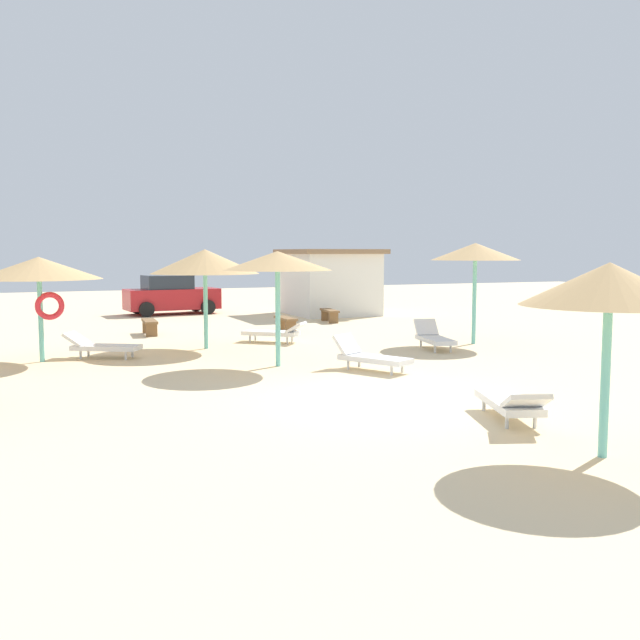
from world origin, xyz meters
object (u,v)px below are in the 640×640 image
Objects in this scene: lounger_3 at (101,346)px; parked_car at (171,295)px; lounger_5 at (511,402)px; parasol_3 at (39,269)px; bench_1 at (150,324)px; bench_2 at (286,321)px; parasol_4 at (278,261)px; beach_cabana at (329,281)px; parasol_2 at (475,252)px; lounger_0 at (275,332)px; parasol_5 at (609,285)px; parasol_0 at (205,262)px; bench_0 at (330,313)px; lounger_4 at (370,357)px; lounger_2 at (434,338)px.

lounger_3 is 0.48× the size of parked_car.
parasol_3 is at bearing 125.97° from lounger_5.
bench_2 is at bearing -10.41° from bench_1.
parasol_4 is 14.18m from beach_cabana.
parasol_2 is 6.41m from lounger_0.
parasol_4 reaches higher than lounger_3.
bench_1 is at bearing 101.58° from parasol_5.
parasol_0 is 1.02× the size of parasol_2.
parasol_4 is 1.06× the size of parasol_5.
parasol_5 reaches higher than bench_0.
parasol_2 is 10.74m from bench_1.
bench_2 is (0.92, 8.23, 0.02)m from lounger_4.
lounger_0 is 2.94m from bench_2.
lounger_2 reaches higher than lounger_0.
parasol_4 is 1.78× the size of bench_0.
lounger_5 reaches higher than bench_1.
beach_cabana reaches higher than bench_0.
beach_cabana is (5.23, 21.06, -0.84)m from parasol_5.
lounger_5 is at bearing -121.77° from parasol_2.
parasol_2 is 1.97× the size of bench_1.
bench_0 and bench_2 have the same top height.
beach_cabana is (5.38, 8.22, 1.14)m from lounger_0.
parasol_3 is at bearing -141.44° from beach_cabana.
lounger_0 is 4.79m from lounger_2.
bench_1 is (3.38, 4.77, -1.96)m from parasol_3.
parasol_5 is at bearing -78.94° from parasol_0.
parked_car is at bearing 157.00° from beach_cabana.
lounger_4 is at bearing -31.65° from parasol_3.
lounger_3 is at bearing 172.64° from parasol_2.
lounger_0 is at bearing -84.42° from parked_car.
lounger_3 is at bearing 141.84° from parasol_4.
lounger_2 is at bearing -71.50° from parked_car.
parasol_5 reaches higher than lounger_3.
parasol_5 is 0.63× the size of parked_car.
lounger_3 reaches higher than bench_1.
bench_0 is (3.99, 5.03, 0.03)m from lounger_0.
lounger_4 is (-3.27, -2.47, 0.00)m from lounger_2.
parasol_0 reaches higher than parasol_3.
parasol_3 is 1.55× the size of lounger_2.
lounger_3 is 7.53m from bench_2.
parasol_2 is 1.59× the size of lounger_0.
lounger_0 is (6.58, 1.30, -2.00)m from parasol_3.
lounger_2 is (3.64, -3.11, 0.01)m from lounger_0.
lounger_0 is 0.96× the size of lounger_2.
lounger_0 is 10.77m from lounger_5.
parasol_4 is 7.66m from bench_2.
parasol_0 is 0.73× the size of beach_cabana.
lounger_2 is 11.52m from beach_cabana.
parked_car reaches higher than lounger_0.
lounger_5 is (-0.08, -5.18, -0.02)m from lounger_4.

